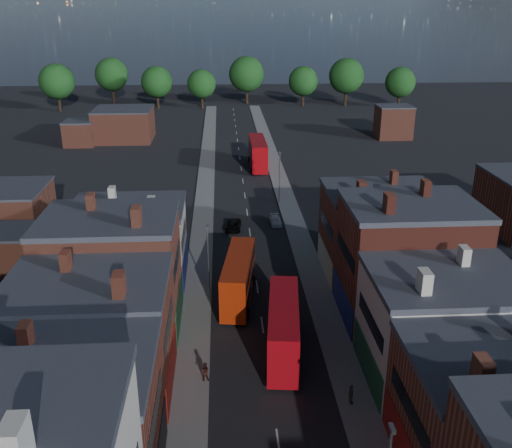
{
  "coord_description": "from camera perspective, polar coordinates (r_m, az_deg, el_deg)",
  "views": [
    {
      "loc": [
        -3.52,
        -23.83,
        29.14
      ],
      "look_at": [
        0.0,
        34.09,
        6.61
      ],
      "focal_mm": 40.0,
      "sensor_mm": 36.0,
      "label": 1
    }
  ],
  "objects": [
    {
      "name": "car_3",
      "position": [
        80.32,
        1.98,
        0.34
      ],
      "size": [
        1.57,
        3.68,
        1.06
      ],
      "primitive_type": "imported",
      "rotation": [
        0.0,
        0.0,
        0.02
      ],
      "color": "white",
      "rests_on": "ground"
    },
    {
      "name": "ped_3",
      "position": [
        46.51,
        9.48,
        -16.43
      ],
      "size": [
        0.45,
        0.98,
        1.67
      ],
      "primitive_type": "imported",
      "rotation": [
        0.0,
        0.0,
        1.57
      ],
      "color": "#5E5B51",
      "rests_on": "pavement_east"
    },
    {
      "name": "bus_1",
      "position": [
        50.73,
        2.76,
        -10.32
      ],
      "size": [
        3.76,
        11.49,
        4.87
      ],
      "rotation": [
        0.0,
        0.0,
        -0.11
      ],
      "color": "red",
      "rests_on": "ground"
    },
    {
      "name": "bus_0",
      "position": [
        59.31,
        -1.77,
        -5.37
      ],
      "size": [
        4.05,
        11.44,
        4.83
      ],
      "rotation": [
        0.0,
        0.0,
        -0.14
      ],
      "color": "red",
      "rests_on": "ground"
    },
    {
      "name": "bus_2",
      "position": [
        107.9,
        0.18,
        7.14
      ],
      "size": [
        3.24,
        12.43,
        5.35
      ],
      "rotation": [
        0.0,
        0.0,
        0.01
      ],
      "color": "#9F070C",
      "rests_on": "ground"
    },
    {
      "name": "car_2",
      "position": [
        78.44,
        -2.3,
        -0.13
      ],
      "size": [
        2.38,
        4.58,
        1.23
      ],
      "primitive_type": "imported",
      "rotation": [
        0.0,
        0.0,
        -0.08
      ],
      "color": "black",
      "rests_on": "ground"
    },
    {
      "name": "pavement_west",
      "position": [
        79.41,
        -5.38,
        -0.36
      ],
      "size": [
        3.0,
        200.0,
        0.12
      ],
      "primitive_type": "cube",
      "color": "gray",
      "rests_on": "ground"
    },
    {
      "name": "pavement_east",
      "position": [
        79.99,
        3.96,
        -0.16
      ],
      "size": [
        3.0,
        200.0,
        0.12
      ],
      "primitive_type": "cube",
      "color": "gray",
      "rests_on": "ground"
    },
    {
      "name": "lamp_post_3",
      "position": [
        87.76,
        2.37,
        5.03
      ],
      "size": [
        0.25,
        0.7,
        8.12
      ],
      "color": "slate",
      "rests_on": "ground"
    },
    {
      "name": "ped_1",
      "position": [
        48.45,
        -5.16,
        -14.48
      ],
      "size": [
        0.81,
        0.46,
        1.64
      ],
      "primitive_type": "imported",
      "rotation": [
        0.0,
        0.0,
        3.12
      ],
      "color": "#3B1C17",
      "rests_on": "pavement_west"
    },
    {
      "name": "lamp_post_2",
      "position": [
        59.15,
        -4.8,
        -3.27
      ],
      "size": [
        0.25,
        0.7,
        8.12
      ],
      "color": "slate",
      "rests_on": "ground"
    }
  ]
}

